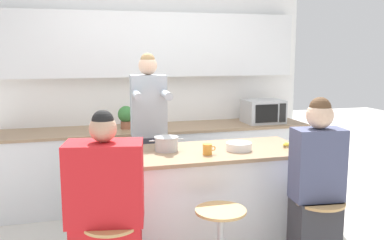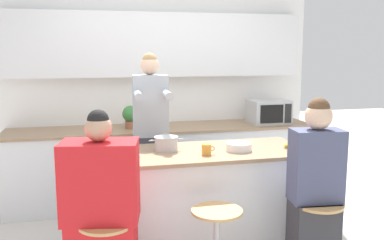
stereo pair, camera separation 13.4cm
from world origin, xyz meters
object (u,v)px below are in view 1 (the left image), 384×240
bar_stool_rightmost (318,240)px  person_seated_near (316,199)px  banana_bunch (287,145)px  kitchen_island (194,203)px  cooking_pot (166,144)px  person_wrapped_blanket (106,223)px  coffee_cup_near (208,149)px  potted_plant (126,116)px  microwave (263,111)px  fruit_bowl (113,153)px  person_cooking (149,145)px

bar_stool_rightmost → person_seated_near: (-0.01, 0.05, 0.31)m
person_seated_near → banana_bunch: person_seated_near is taller
kitchen_island → cooking_pot: size_ratio=6.56×
person_wrapped_blanket → coffee_cup_near: bearing=41.4°
coffee_cup_near → potted_plant: 1.67m
bar_stool_rightmost → coffee_cup_near: coffee_cup_near is taller
microwave → potted_plant: (-1.67, 0.04, 0.00)m
cooking_pot → banana_bunch: size_ratio=2.23×
microwave → person_seated_near: bearing=-104.5°
person_seated_near → coffee_cup_near: 0.91m
banana_bunch → cooking_pot: bearing=172.1°
kitchen_island → person_seated_near: bearing=-40.8°
person_wrapped_blanket → microwave: size_ratio=3.00×
fruit_bowl → kitchen_island: bearing=1.9°
person_wrapped_blanket → coffee_cup_near: person_wrapped_blanket is taller
coffee_cup_near → microwave: bearing=52.0°
person_seated_near → potted_plant: person_seated_near is taller
cooking_pot → bar_stool_rightmost: bearing=-37.9°
person_wrapped_blanket → fruit_bowl: person_wrapped_blanket is taller
microwave → cooking_pot: bearing=-138.3°
bar_stool_rightmost → person_cooking: size_ratio=0.38×
person_seated_near → banana_bunch: size_ratio=10.94×
fruit_bowl → coffee_cup_near: (0.74, -0.13, 0.01)m
person_seated_near → microwave: person_seated_near is taller
fruit_bowl → banana_bunch: 1.50m
person_cooking → microwave: 1.78m
cooking_pot → banana_bunch: 1.06m
person_cooking → kitchen_island: bearing=-61.5°
fruit_bowl → potted_plant: potted_plant is taller
fruit_bowl → potted_plant: size_ratio=0.74×
cooking_pot → microwave: size_ratio=0.63×
bar_stool_rightmost → fruit_bowl: size_ratio=3.42×
potted_plant → coffee_cup_near: bearing=-74.5°
potted_plant → kitchen_island: bearing=-75.4°
cooking_pot → fruit_bowl: 0.46m
coffee_cup_near → banana_bunch: coffee_cup_near is taller
person_seated_near → fruit_bowl: (-1.43, 0.63, 0.30)m
bar_stool_rightmost → banana_bunch: 0.86m
bar_stool_rightmost → person_wrapped_blanket: (-1.55, 0.05, 0.30)m
fruit_bowl → cooking_pot: bearing=11.4°
person_seated_near → fruit_bowl: person_seated_near is taller
person_cooking → cooking_pot: 0.54m
person_cooking → fruit_bowl: person_cooking is taller
banana_bunch → kitchen_island: bearing=174.8°
potted_plant → bar_stool_rightmost: bearing=-62.1°
cooking_pot → potted_plant: bearing=96.4°
bar_stool_rightmost → coffee_cup_near: bearing=141.9°
banana_bunch → microwave: (0.47, 1.49, 0.07)m
person_seated_near → microwave: bearing=81.7°
person_wrapped_blanket → coffee_cup_near: 1.04m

